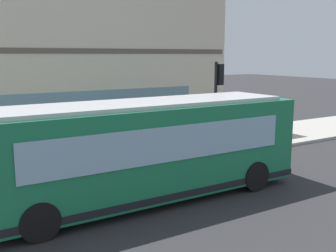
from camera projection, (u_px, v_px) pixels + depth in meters
ground at (172, 193)px, 13.01m from camera, size 120.00×120.00×0.00m
sidewalk_curb at (111, 158)px, 17.11m from camera, size 4.61×40.00×0.15m
building_corner at (65, 60)px, 21.17m from camera, size 6.87×16.03×8.39m
city_bus_nearside at (147, 151)px, 12.22m from camera, size 2.62×10.04×3.07m
traffic_light_near_corner at (218, 90)px, 17.33m from camera, size 0.32×0.49×4.01m
fire_hydrant at (119, 152)px, 16.37m from camera, size 0.35×0.35×0.74m
pedestrian_near_hydrant at (59, 138)px, 16.09m from camera, size 0.32×0.32×1.71m
pedestrian_near_building_entrance at (239, 119)px, 21.40m from camera, size 0.32×0.32×1.60m
pedestrian_walking_along_curb at (196, 119)px, 21.27m from camera, size 0.32×0.32×1.66m
pedestrian_by_light_pole at (174, 131)px, 17.73m from camera, size 0.32×0.32×1.69m
newspaper_vending_box at (118, 142)px, 17.89m from camera, size 0.44×0.42×0.90m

